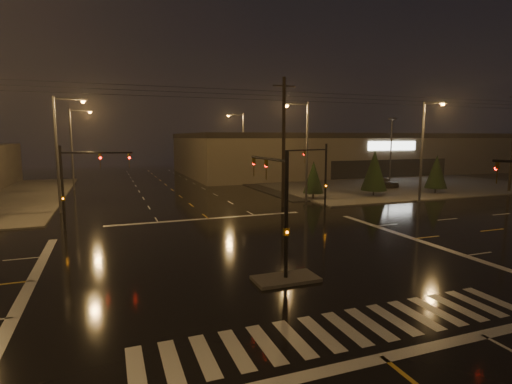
% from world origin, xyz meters
% --- Properties ---
extents(ground, '(140.00, 140.00, 0.00)m').
position_xyz_m(ground, '(0.00, 0.00, 0.00)').
color(ground, black).
rests_on(ground, ground).
extents(sidewalk_ne, '(36.00, 36.00, 0.12)m').
position_xyz_m(sidewalk_ne, '(30.00, 30.00, 0.06)').
color(sidewalk_ne, '#484540').
rests_on(sidewalk_ne, ground).
extents(median_island, '(3.00, 1.60, 0.15)m').
position_xyz_m(median_island, '(0.00, -4.00, 0.07)').
color(median_island, '#484540').
rests_on(median_island, ground).
extents(crosswalk, '(15.00, 2.60, 0.01)m').
position_xyz_m(crosswalk, '(0.00, -9.00, 0.01)').
color(crosswalk, beige).
rests_on(crosswalk, ground).
extents(stop_bar_near, '(16.00, 0.50, 0.01)m').
position_xyz_m(stop_bar_near, '(0.00, -11.00, 0.01)').
color(stop_bar_near, beige).
rests_on(stop_bar_near, ground).
extents(stop_bar_far, '(16.00, 0.50, 0.01)m').
position_xyz_m(stop_bar_far, '(0.00, 11.00, 0.01)').
color(stop_bar_far, beige).
rests_on(stop_bar_far, ground).
extents(parking_lot, '(50.00, 24.00, 0.08)m').
position_xyz_m(parking_lot, '(35.00, 28.00, 0.04)').
color(parking_lot, black).
rests_on(parking_lot, ground).
extents(retail_building, '(60.20, 28.30, 7.20)m').
position_xyz_m(retail_building, '(35.00, 45.99, 3.84)').
color(retail_building, '#6B604C').
rests_on(retail_building, ground).
extents(signal_mast_median, '(0.25, 4.59, 6.00)m').
position_xyz_m(signal_mast_median, '(0.00, -3.07, 3.75)').
color(signal_mast_median, black).
rests_on(signal_mast_median, ground).
extents(signal_mast_ne, '(4.84, 1.86, 6.00)m').
position_xyz_m(signal_mast_ne, '(9.50, 10.14, 3.79)').
color(signal_mast_ne, black).
rests_on(signal_mast_ne, ground).
extents(signal_mast_nw, '(4.84, 1.86, 6.00)m').
position_xyz_m(signal_mast_nw, '(-9.50, 10.14, 3.79)').
color(signal_mast_nw, black).
rests_on(signal_mast_nw, ground).
extents(streetlight_1, '(2.77, 0.32, 10.00)m').
position_xyz_m(streetlight_1, '(-11.18, 18.00, 5.80)').
color(streetlight_1, '#38383A').
rests_on(streetlight_1, ground).
extents(streetlight_2, '(2.77, 0.32, 10.00)m').
position_xyz_m(streetlight_2, '(-11.18, 34.00, 5.80)').
color(streetlight_2, '#38383A').
rests_on(streetlight_2, ground).
extents(streetlight_3, '(2.77, 0.32, 10.00)m').
position_xyz_m(streetlight_3, '(11.18, 16.00, 5.80)').
color(streetlight_3, '#38383A').
rests_on(streetlight_3, ground).
extents(streetlight_4, '(2.77, 0.32, 10.00)m').
position_xyz_m(streetlight_4, '(11.18, 36.00, 5.80)').
color(streetlight_4, '#38383A').
rests_on(streetlight_4, ground).
extents(streetlight_6, '(0.32, 2.77, 10.00)m').
position_xyz_m(streetlight_6, '(22.00, 11.18, 5.80)').
color(streetlight_6, '#38383A').
rests_on(streetlight_6, ground).
extents(utility_pole_1, '(2.20, 0.32, 12.00)m').
position_xyz_m(utility_pole_1, '(8.00, 14.00, 6.13)').
color(utility_pole_1, black).
rests_on(utility_pole_1, ground).
extents(conifer_0, '(2.16, 2.16, 4.07)m').
position_xyz_m(conifer_0, '(12.84, 16.97, 2.38)').
color(conifer_0, black).
rests_on(conifer_0, ground).
extents(conifer_1, '(2.83, 2.83, 5.12)m').
position_xyz_m(conifer_1, '(20.19, 16.54, 2.91)').
color(conifer_1, black).
rests_on(conifer_1, ground).
extents(conifer_2, '(2.46, 2.46, 4.54)m').
position_xyz_m(conifer_2, '(28.24, 15.74, 2.62)').
color(conifer_2, black).
rests_on(conifer_2, ground).
extents(car_parked, '(2.95, 4.82, 1.53)m').
position_xyz_m(car_parked, '(25.97, 22.59, 0.77)').
color(car_parked, black).
rests_on(car_parked, ground).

